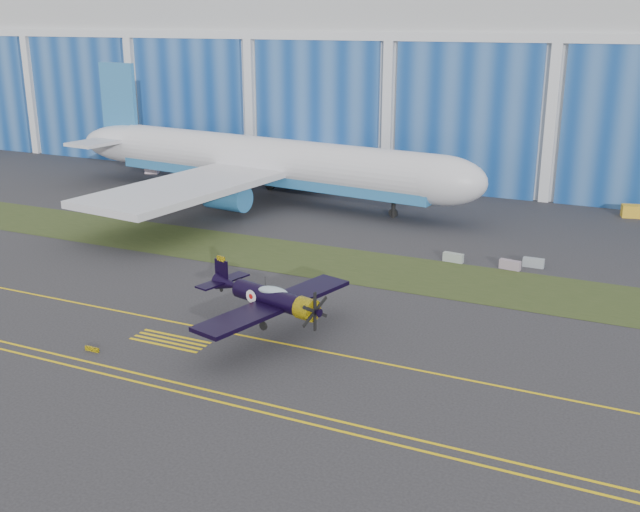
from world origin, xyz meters
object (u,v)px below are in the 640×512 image
at_px(jetliner, 267,111).
at_px(warbird, 269,297).
at_px(tug, 633,211).
at_px(shipping_container, 448,186).

bearing_deg(jetliner, warbird, -54.40).
bearing_deg(warbird, tug, 80.50).
distance_m(warbird, jetliner, 46.05).
relative_size(jetliner, shipping_container, 12.68).
height_order(warbird, tug, warbird).
bearing_deg(shipping_container, tug, 17.68).
bearing_deg(jetliner, shipping_container, 37.98).
xyz_separation_m(warbird, tug, (22.60, 49.92, -2.50)).
bearing_deg(tug, jetliner, -179.49).
distance_m(shipping_container, tug, 23.63).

